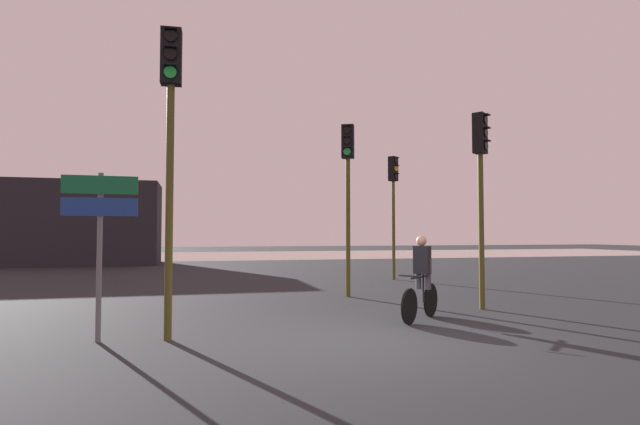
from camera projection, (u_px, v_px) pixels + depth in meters
The scene contains 9 objects.
ground_plane at pixel (368, 342), 7.60m from camera, with size 120.00×120.00×0.00m, color black.
water_strip at pixel (228, 255), 38.68m from camera, with size 80.00×16.00×0.01m, color #9E937F.
distant_building at pixel (70, 223), 26.87m from camera, with size 9.20×4.00×4.46m, color black.
traffic_light_near_right at pixel (481, 172), 11.07m from camera, with size 0.41×0.42×4.34m.
traffic_light_far_right at pixel (393, 194), 18.20m from camera, with size 0.40×0.42×4.49m.
traffic_light_center at pixel (348, 177), 13.27m from camera, with size 0.39×0.41×4.57m.
traffic_light_near_left at pixel (170, 124), 7.89m from camera, with size 0.33×0.35×4.93m.
direction_sign_post at pixel (100, 225), 7.67m from camera, with size 1.10×0.12×2.60m.
cyclist at pixel (422, 277), 9.61m from camera, with size 1.30×1.18×1.62m.
Camera 1 is at (-2.60, -7.27, 1.65)m, focal length 28.00 mm.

